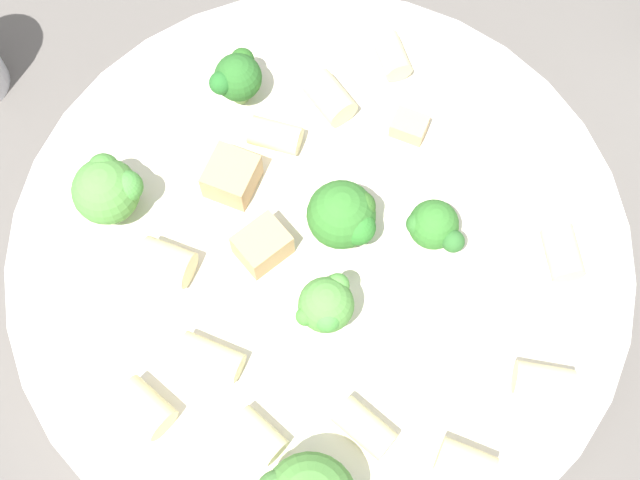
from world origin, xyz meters
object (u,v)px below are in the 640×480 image
object	(u,v)px
broccoli_floret_2	(108,189)
broccoli_floret_5	(434,232)
broccoli_floret_1	(324,306)
rigatoni_1	(544,382)
rigatoni_3	(211,357)
rigatoni_2	(466,464)
chicken_chunk_1	(409,126)
pasta_bowl	(320,257)
rigatoni_4	(145,408)
rigatoni_8	(258,435)
rigatoni_6	(563,253)
chicken_chunk_0	(262,248)
broccoli_floret_0	(345,217)
rigatoni_10	(330,98)
rigatoni_7	(166,262)
chicken_chunk_2	(232,176)
broccoli_floret_4	(237,77)
rigatoni_0	(365,427)
rigatoni_5	(392,56)
rigatoni_9	(275,135)

from	to	relation	value
broccoli_floret_2	broccoli_floret_5	xyz separation A→B (m)	(-0.15, 0.03, -0.00)
broccoli_floret_1	broccoli_floret_5	size ratio (longest dim) A/B	1.13
rigatoni_1	rigatoni_3	xyz separation A→B (m)	(0.14, -0.02, -0.00)
broccoli_floret_2	rigatoni_1	xyz separation A→B (m)	(-0.19, 0.10, -0.01)
rigatoni_2	chicken_chunk_1	distance (m)	0.16
pasta_bowl	broccoli_floret_2	bearing A→B (deg)	-16.67
rigatoni_4	rigatoni_8	size ratio (longest dim) A/B	1.04
rigatoni_6	chicken_chunk_0	distance (m)	0.14
pasta_bowl	rigatoni_4	distance (m)	0.11
rigatoni_2	chicken_chunk_0	world-z (taller)	chicken_chunk_0
broccoli_floret_0	rigatoni_2	bearing A→B (deg)	110.55
rigatoni_10	rigatoni_7	bearing A→B (deg)	44.92
broccoli_floret_5	chicken_chunk_0	size ratio (longest dim) A/B	1.34
rigatoni_8	rigatoni_10	xyz separation A→B (m)	(-0.04, -0.16, 0.00)
broccoli_floret_1	rigatoni_4	bearing A→B (deg)	24.05
rigatoni_4	rigatoni_7	size ratio (longest dim) A/B	1.02
broccoli_floret_1	chicken_chunk_0	size ratio (longest dim) A/B	1.52
broccoli_floret_1	rigatoni_7	distance (m)	0.08
broccoli_floret_5	pasta_bowl	bearing A→B (deg)	-4.18
broccoli_floret_5	rigatoni_4	xyz separation A→B (m)	(0.13, 0.07, -0.01)
rigatoni_8	chicken_chunk_2	xyz separation A→B (m)	(0.01, -0.12, 0.00)
broccoli_floret_1	rigatoni_2	world-z (taller)	broccoli_floret_1
rigatoni_4	chicken_chunk_2	xyz separation A→B (m)	(-0.04, -0.11, 0.00)
broccoli_floret_4	rigatoni_4	world-z (taller)	broccoli_floret_4
rigatoni_2	broccoli_floret_5	bearing A→B (deg)	-88.74
rigatoni_0	rigatoni_1	world-z (taller)	same
broccoli_floret_1	rigatoni_3	xyz separation A→B (m)	(0.05, 0.01, -0.02)
broccoli_floret_2	rigatoni_10	distance (m)	0.12
broccoli_floret_5	chicken_chunk_1	bearing A→B (deg)	-87.44
broccoli_floret_2	rigatoni_4	size ratio (longest dim) A/B	1.40
broccoli_floret_2	pasta_bowl	bearing A→B (deg)	163.33
broccoli_floret_5	rigatoni_8	bearing A→B (deg)	44.50
pasta_bowl	rigatoni_5	size ratio (longest dim) A/B	13.20
rigatoni_0	broccoli_floret_1	bearing A→B (deg)	-74.97
pasta_bowl	rigatoni_9	size ratio (longest dim) A/B	11.83
rigatoni_8	chicken_chunk_1	distance (m)	0.17
broccoli_floret_4	rigatoni_7	bearing A→B (deg)	67.87
chicken_chunk_0	rigatoni_10	bearing A→B (deg)	-115.72
broccoli_floret_1	chicken_chunk_0	xyz separation A→B (m)	(0.03, -0.03, -0.01)
rigatoni_1	chicken_chunk_1	world-z (taller)	rigatoni_1
broccoli_floret_4	rigatoni_0	size ratio (longest dim) A/B	1.14
pasta_bowl	chicken_chunk_2	distance (m)	0.06
rigatoni_8	rigatoni_0	bearing A→B (deg)	179.87
rigatoni_3	rigatoni_7	xyz separation A→B (m)	(0.02, -0.05, 0.00)
broccoli_floret_1	rigatoni_2	bearing A→B (deg)	128.16
broccoli_floret_0	broccoli_floret_5	world-z (taller)	broccoli_floret_0
broccoli_floret_5	rigatoni_8	world-z (taller)	broccoli_floret_5
broccoli_floret_0	rigatoni_7	size ratio (longest dim) A/B	1.50
rigatoni_9	chicken_chunk_2	xyz separation A→B (m)	(0.02, 0.02, 0.00)
rigatoni_0	rigatoni_10	bearing A→B (deg)	-89.28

